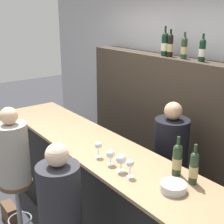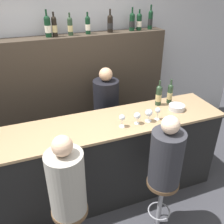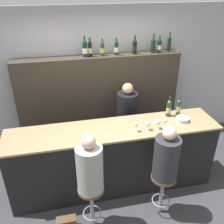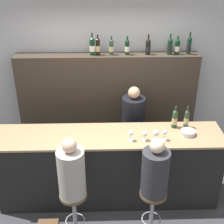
# 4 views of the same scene
# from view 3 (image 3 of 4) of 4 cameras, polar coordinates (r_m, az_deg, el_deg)

# --- Properties ---
(ground_plane) EXTENTS (16.00, 16.00, 0.00)m
(ground_plane) POSITION_cam_3_polar(r_m,az_deg,el_deg) (4.03, 1.39, -19.20)
(ground_plane) COLOR #333338
(wall_back) EXTENTS (6.40, 0.05, 2.60)m
(wall_back) POSITION_cam_3_polar(r_m,az_deg,el_deg) (4.69, -3.40, 7.41)
(wall_back) COLOR #B2B2B7
(wall_back) RESTS_ON ground_plane
(bar_counter) EXTENTS (3.08, 0.65, 1.08)m
(bar_counter) POSITION_cam_3_polar(r_m,az_deg,el_deg) (3.88, 0.40, -10.54)
(bar_counter) COLOR black
(bar_counter) RESTS_ON ground_plane
(back_bar_cabinet) EXTENTS (2.89, 0.28, 1.81)m
(back_bar_cabinet) POSITION_cam_3_polar(r_m,az_deg,el_deg) (4.65, -2.80, 1.88)
(back_bar_cabinet) COLOR #382D23
(back_bar_cabinet) RESTS_ON ground_plane
(wine_bottle_counter_0) EXTENTS (0.08, 0.08, 0.32)m
(wine_bottle_counter_0) POSITION_cam_3_polar(r_m,az_deg,el_deg) (3.92, 12.87, 0.87)
(wine_bottle_counter_0) COLOR #233823
(wine_bottle_counter_0) RESTS_ON bar_counter
(wine_bottle_counter_1) EXTENTS (0.07, 0.07, 0.32)m
(wine_bottle_counter_1) POSITION_cam_3_polar(r_m,az_deg,el_deg) (3.99, 14.98, 1.07)
(wine_bottle_counter_1) COLOR #233823
(wine_bottle_counter_1) RESTS_ON bar_counter
(wine_bottle_backbar_0) EXTENTS (0.08, 0.08, 0.34)m
(wine_bottle_backbar_0) POSITION_cam_3_polar(r_m,az_deg,el_deg) (4.25, -6.22, 14.21)
(wine_bottle_backbar_0) COLOR black
(wine_bottle_backbar_0) RESTS_ON back_bar_cabinet
(wine_bottle_backbar_1) EXTENTS (0.07, 0.07, 0.31)m
(wine_bottle_backbar_1) POSITION_cam_3_polar(r_m,az_deg,el_deg) (4.26, -5.04, 14.23)
(wine_bottle_backbar_1) COLOR black
(wine_bottle_backbar_1) RESTS_ON back_bar_cabinet
(wine_bottle_backbar_2) EXTENTS (0.07, 0.07, 0.29)m
(wine_bottle_backbar_2) POSITION_cam_3_polar(r_m,az_deg,el_deg) (4.30, -2.24, 14.28)
(wine_bottle_backbar_2) COLOR #233823
(wine_bottle_backbar_2) RESTS_ON back_bar_cabinet
(wine_bottle_backbar_3) EXTENTS (0.07, 0.07, 0.28)m
(wine_bottle_backbar_3) POSITION_cam_3_polar(r_m,az_deg,el_deg) (4.35, 1.00, 14.46)
(wine_bottle_backbar_3) COLOR black
(wine_bottle_backbar_3) RESTS_ON back_bar_cabinet
(wine_bottle_backbar_4) EXTENTS (0.08, 0.08, 0.31)m
(wine_bottle_backbar_4) POSITION_cam_3_polar(r_m,az_deg,el_deg) (4.43, 5.20, 14.64)
(wine_bottle_backbar_4) COLOR black
(wine_bottle_backbar_4) RESTS_ON back_bar_cabinet
(wine_bottle_backbar_5) EXTENTS (0.08, 0.08, 0.32)m
(wine_bottle_backbar_5) POSITION_cam_3_polar(r_m,az_deg,el_deg) (4.54, 9.39, 14.79)
(wine_bottle_backbar_5) COLOR black
(wine_bottle_backbar_5) RESTS_ON back_bar_cabinet
(wine_bottle_backbar_6) EXTENTS (0.08, 0.08, 0.28)m
(wine_bottle_backbar_6) POSITION_cam_3_polar(r_m,az_deg,el_deg) (4.58, 10.75, 14.72)
(wine_bottle_backbar_6) COLOR black
(wine_bottle_backbar_6) RESTS_ON back_bar_cabinet
(wine_bottle_backbar_7) EXTENTS (0.07, 0.07, 0.34)m
(wine_bottle_backbar_7) POSITION_cam_3_polar(r_m,az_deg,el_deg) (4.65, 12.91, 14.94)
(wine_bottle_backbar_7) COLOR black
(wine_bottle_backbar_7) RESTS_ON back_bar_cabinet
(wine_glass_0) EXTENTS (0.07, 0.07, 0.15)m
(wine_glass_0) POSITION_cam_3_polar(r_m,az_deg,el_deg) (3.46, 5.46, -2.92)
(wine_glass_0) COLOR silver
(wine_glass_0) RESTS_ON bar_counter
(wine_glass_1) EXTENTS (0.07, 0.07, 0.14)m
(wine_glass_1) POSITION_cam_3_polar(r_m,az_deg,el_deg) (3.52, 8.25, -2.74)
(wine_glass_1) COLOR silver
(wine_glass_1) RESTS_ON bar_counter
(wine_glass_2) EXTENTS (0.08, 0.08, 0.15)m
(wine_glass_2) POSITION_cam_3_polar(r_m,az_deg,el_deg) (3.56, 10.41, -2.33)
(wine_glass_2) COLOR silver
(wine_glass_2) RESTS_ON bar_counter
(wine_glass_3) EXTENTS (0.06, 0.06, 0.15)m
(wine_glass_3) POSITION_cam_3_polar(r_m,az_deg,el_deg) (3.60, 12.07, -2.05)
(wine_glass_3) COLOR silver
(wine_glass_3) RESTS_ON bar_counter
(metal_bowl) EXTENTS (0.19, 0.19, 0.06)m
(metal_bowl) POSITION_cam_3_polar(r_m,az_deg,el_deg) (3.88, 15.85, -1.57)
(metal_bowl) COLOR #B7B7BC
(metal_bowl) RESTS_ON bar_counter
(bar_stool_left) EXTENTS (0.33, 0.33, 0.67)m
(bar_stool_left) POSITION_cam_3_polar(r_m,az_deg,el_deg) (3.36, -4.75, -18.79)
(bar_stool_left) COLOR gray
(bar_stool_left) RESTS_ON ground_plane
(guest_seated_left) EXTENTS (0.32, 0.32, 0.79)m
(guest_seated_left) POSITION_cam_3_polar(r_m,az_deg,el_deg) (3.02, -5.13, -12.42)
(guest_seated_left) COLOR gray
(guest_seated_left) RESTS_ON bar_stool_left
(bar_stool_right) EXTENTS (0.33, 0.33, 0.67)m
(bar_stool_right) POSITION_cam_3_polar(r_m,az_deg,el_deg) (3.57, 11.50, -16.00)
(bar_stool_right) COLOR gray
(bar_stool_right) RESTS_ON ground_plane
(guest_seated_right) EXTENTS (0.32, 0.32, 0.76)m
(guest_seated_right) POSITION_cam_3_polar(r_m,az_deg,el_deg) (3.25, 12.32, -9.91)
(guest_seated_right) COLOR #28282D
(guest_seated_right) RESTS_ON bar_stool_right
(bartender) EXTENTS (0.35, 0.35, 1.47)m
(bartender) POSITION_cam_3_polar(r_m,az_deg,el_deg) (4.43, 3.33, -3.06)
(bartender) COLOR black
(bartender) RESTS_ON ground_plane
(handbag) EXTENTS (0.26, 0.12, 0.20)m
(handbag) POSITION_cam_3_polar(r_m,az_deg,el_deg) (3.67, -10.32, -23.84)
(handbag) COLOR #513823
(handbag) RESTS_ON ground_plane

